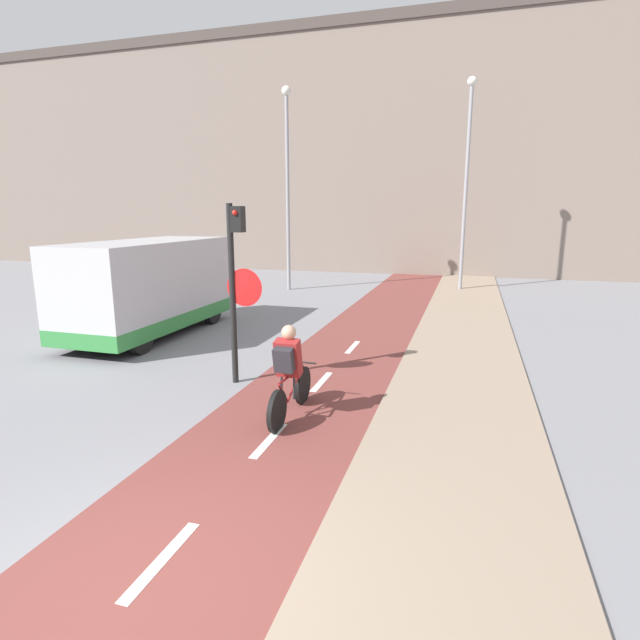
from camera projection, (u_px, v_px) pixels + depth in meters
The scene contains 8 objects.
ground_plane at pixel (125, 603), 3.99m from camera, with size 120.00×120.00×0.00m, color gray.
bike_lane at pixel (126, 602), 3.99m from camera, with size 2.45×60.00×0.02m.
building_row_background at pixel (428, 153), 25.88m from camera, with size 60.00×5.20×12.15m.
traffic_light_pole at pixel (236, 275), 8.74m from camera, with size 0.67×0.25×3.21m.
street_lamp_far at pixel (287, 171), 19.19m from camera, with size 0.36×0.36×7.67m.
street_lamp_sidewalk at pixel (467, 166), 19.07m from camera, with size 0.36×0.36×7.97m.
cyclist_near at pixel (289, 374), 7.42m from camera, with size 0.46×1.75×1.45m.
van at pixel (148, 289), 12.50m from camera, with size 1.95×4.97×2.37m.
Camera 1 is at (2.48, -2.82, 3.06)m, focal length 28.00 mm.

